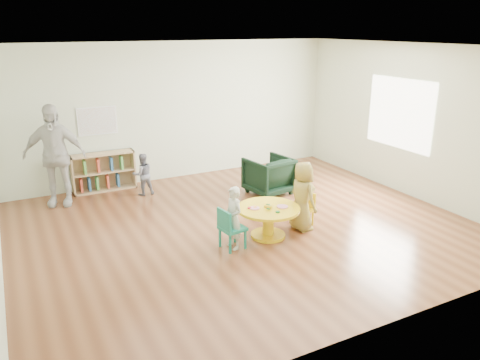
{
  "coord_description": "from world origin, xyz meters",
  "views": [
    {
      "loc": [
        -3.22,
        -6.11,
        3.08
      ],
      "look_at": [
        -0.22,
        -0.3,
        0.92
      ],
      "focal_mm": 35.0,
      "sensor_mm": 36.0,
      "label": 1
    }
  ],
  "objects": [
    {
      "name": "bookshelf",
      "position": [
        -1.61,
        2.86,
        0.37
      ],
      "size": [
        1.2,
        0.3,
        0.75
      ],
      "color": "tan",
      "rests_on": "ground"
    },
    {
      "name": "kid_chair_right",
      "position": [
        0.91,
        -0.38,
        0.29
      ],
      "size": [
        0.38,
        0.38,
        0.54
      ],
      "rotation": [
        0.0,
        0.0,
        1.98
      ],
      "color": "yellow",
      "rests_on": "ground"
    },
    {
      "name": "armchair",
      "position": [
        1.17,
        1.2,
        0.36
      ],
      "size": [
        0.88,
        0.9,
        0.72
      ],
      "primitive_type": "imported",
      "rotation": [
        0.0,
        0.0,
        3.3
      ],
      "color": "black",
      "rests_on": "ground"
    },
    {
      "name": "alphabet_poster",
      "position": [
        -1.6,
        2.98,
        1.35
      ],
      "size": [
        0.74,
        0.01,
        0.54
      ],
      "color": "white",
      "rests_on": "ground"
    },
    {
      "name": "adult_caretaker",
      "position": [
        -2.49,
        2.43,
        0.91
      ],
      "size": [
        1.16,
        0.77,
        1.82
      ],
      "primitive_type": "imported",
      "rotation": [
        0.0,
        0.0,
        -0.33
      ],
      "color": "silver",
      "rests_on": "ground"
    },
    {
      "name": "activity_table",
      "position": [
        0.16,
        -0.48,
        0.33
      ],
      "size": [
        0.95,
        0.95,
        0.52
      ],
      "rotation": [
        0.0,
        0.0,
        -0.0
      ],
      "color": "yellow",
      "rests_on": "ground"
    },
    {
      "name": "toddler",
      "position": [
        -0.99,
        2.23,
        0.4
      ],
      "size": [
        0.39,
        0.31,
        0.81
      ],
      "primitive_type": "imported",
      "rotation": [
        0.0,
        0.0,
        3.15
      ],
      "color": "#161D39",
      "rests_on": "ground"
    },
    {
      "name": "kid_chair_left",
      "position": [
        -0.54,
        -0.59,
        0.33
      ],
      "size": [
        0.37,
        0.37,
        0.62
      ],
      "rotation": [
        0.0,
        0.0,
        -1.43
      ],
      "color": "#167D65",
      "rests_on": "ground"
    },
    {
      "name": "room",
      "position": [
        0.01,
        0.0,
        1.89
      ],
      "size": [
        7.1,
        7.0,
        2.8
      ],
      "color": "brown",
      "rests_on": "ground"
    },
    {
      "name": "child_left",
      "position": [
        -0.48,
        -0.58,
        0.46
      ],
      "size": [
        0.26,
        0.36,
        0.93
      ],
      "primitive_type": "imported",
      "rotation": [
        0.0,
        0.0,
        -1.45
      ],
      "color": "silver",
      "rests_on": "ground"
    },
    {
      "name": "child_right",
      "position": [
        0.78,
        -0.49,
        0.55
      ],
      "size": [
        0.38,
        0.56,
        1.11
      ],
      "primitive_type": "imported",
      "rotation": [
        0.0,
        0.0,
        1.62
      ],
      "color": "yellow",
      "rests_on": "ground"
    }
  ]
}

